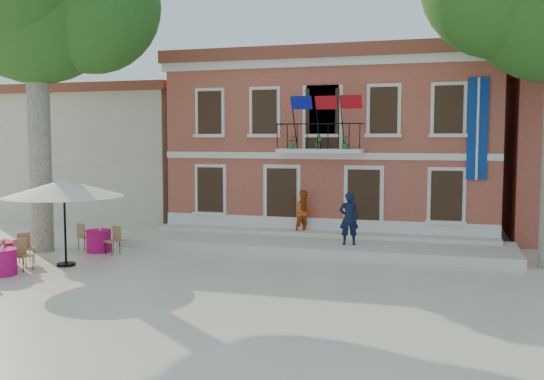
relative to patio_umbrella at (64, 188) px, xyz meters
The scene contains 10 objects.
ground 5.36m from the patio_umbrella, ahead, with size 90.00×90.00×0.00m, color beige.
main_building 12.70m from the patio_umbrella, 57.77° to the left, with size 13.50×9.59×7.50m.
neighbor_west 12.65m from the patio_umbrella, 112.17° to the left, with size 9.40×9.40×6.40m.
terrace 8.75m from the patio_umbrella, 37.11° to the left, with size 14.00×3.40×0.30m, color silver.
patio_umbrella is the anchor object (origin of this frame).
pedestrian_navy 9.40m from the patio_umbrella, 29.31° to the left, with size 0.67×0.44×1.83m, color black.
pedestrian_orange 8.85m from the patio_umbrella, 45.28° to the left, with size 0.83×0.65×1.71m, color #D44D18.
cafe_table_1 2.79m from the patio_umbrella, 119.82° to the right, with size 0.93×1.96×0.95m.
cafe_table_2 2.79m from the patio_umbrella, 160.92° to the right, with size 1.63×1.87×0.95m.
cafe_table_3 3.09m from the patio_umbrella, 97.59° to the left, with size 1.95×1.06×0.95m.
Camera 1 is at (6.73, -16.74, 3.96)m, focal length 40.00 mm.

